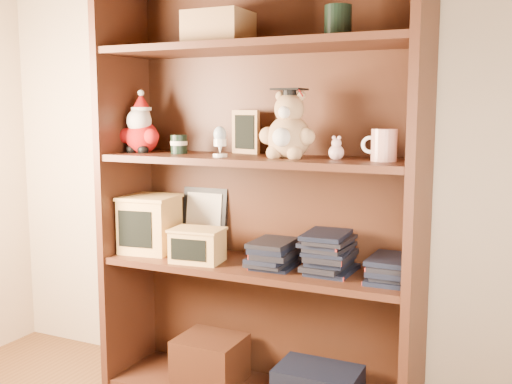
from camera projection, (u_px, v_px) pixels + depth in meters
bookcase at (261, 201)px, 2.24m from camera, size 1.20×0.35×1.60m
shelf_lower at (256, 267)px, 2.22m from camera, size 1.14×0.33×0.02m
shelf_upper at (256, 160)px, 2.17m from camera, size 1.14×0.33×0.02m
santa_plush at (141, 129)px, 2.36m from camera, size 0.18×0.13×0.26m
teachers_tin at (179, 144)px, 2.30m from camera, size 0.07×0.07×0.07m
chalkboard_plaque at (246, 133)px, 2.30m from camera, size 0.13×0.09×0.17m
egg_cup at (220, 140)px, 2.14m from camera, size 0.05×0.05×0.11m
grad_teddy_bear at (288, 131)px, 2.09m from camera, size 0.21×0.18×0.25m
pink_figurine at (336, 150)px, 2.04m from camera, size 0.05×0.05×0.08m
teacher_mug at (383, 145)px, 1.96m from camera, size 0.12×0.08×0.11m
certificate_frame at (204, 218)px, 2.46m from camera, size 0.20×0.05×0.25m
treats_box at (150, 223)px, 2.40m from camera, size 0.23×0.23×0.23m
pencils_box at (197, 245)px, 2.24m from camera, size 0.21×0.16×0.13m
book_stack_left at (275, 253)px, 2.18m from camera, size 0.14×0.20×0.10m
book_stack_mid at (328, 253)px, 2.09m from camera, size 0.14×0.20×0.14m
book_stack_right at (391, 269)px, 2.01m from camera, size 0.14×0.20×0.08m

